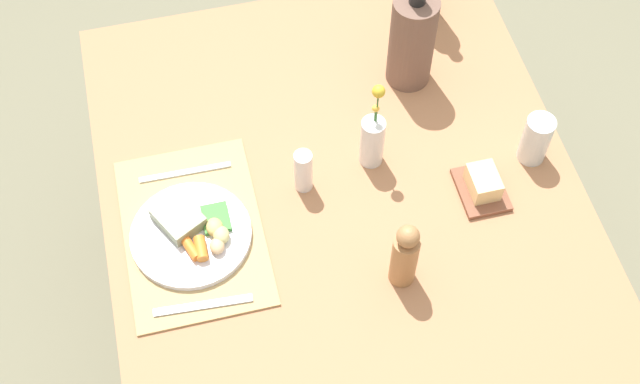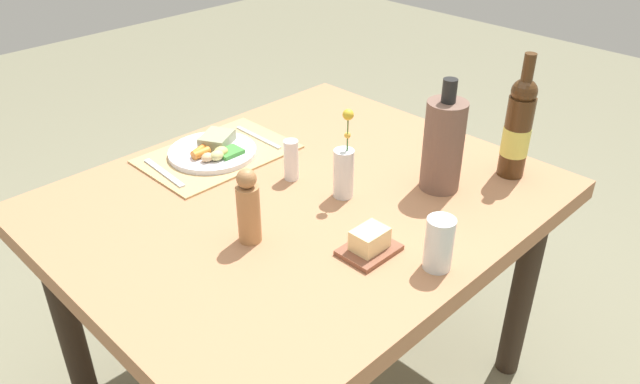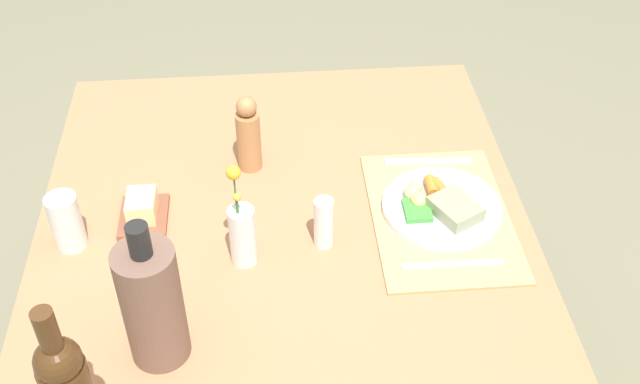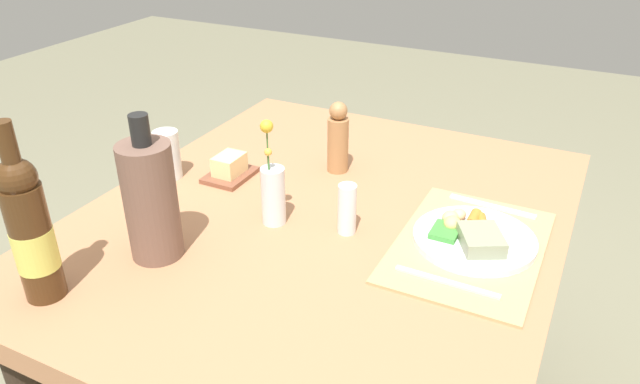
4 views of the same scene
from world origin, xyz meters
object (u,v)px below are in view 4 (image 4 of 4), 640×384
object	(u,v)px
knife	(492,206)
fork	(447,282)
water_tumbler	(168,157)
flower_vase	(273,192)
dining_table	(322,246)
butter_dish	(230,169)
dinner_plate	(473,236)
cooler_bottle	(151,200)
salt_shaker	(347,209)
pepper_mill	(338,139)
wine_bottle	(30,230)

from	to	relation	value
knife	fork	bearing A→B (deg)	-178.73
knife	water_tumbler	bearing A→B (deg)	107.96
flower_vase	water_tumbler	world-z (taller)	flower_vase
dining_table	butter_dish	xyz separation A→B (m)	(0.06, 0.30, 0.11)
dinner_plate	cooler_bottle	bearing A→B (deg)	119.28
flower_vase	salt_shaker	size ratio (longest dim) A/B	2.14
fork	cooler_bottle	bearing A→B (deg)	106.84
pepper_mill	butter_dish	distance (m)	0.29
knife	pepper_mill	world-z (taller)	pepper_mill
fork	flower_vase	bearing A→B (deg)	83.35
knife	salt_shaker	xyz separation A→B (m)	(-0.24, 0.26, 0.05)
fork	water_tumbler	xyz separation A→B (m)	(0.13, 0.76, 0.05)
flower_vase	salt_shaker	distance (m)	0.17
salt_shaker	butter_dish	bearing A→B (deg)	74.22
fork	knife	xyz separation A→B (m)	(0.33, -0.01, 0.00)
knife	cooler_bottle	world-z (taller)	cooler_bottle
fork	knife	bearing A→B (deg)	-1.32
dining_table	knife	world-z (taller)	knife
pepper_mill	flower_vase	distance (m)	0.30
dining_table	fork	distance (m)	0.36
dining_table	cooler_bottle	bearing A→B (deg)	141.03
dining_table	salt_shaker	size ratio (longest dim) A/B	10.82
wine_bottle	butter_dish	bearing A→B (deg)	-3.73
fork	flower_vase	distance (m)	0.42
water_tumbler	cooler_bottle	bearing A→B (deg)	-145.08
flower_vase	cooler_bottle	xyz separation A→B (m)	(-0.21, 0.15, 0.05)
knife	butter_dish	size ratio (longest dim) A/B	1.54
dining_table	butter_dish	bearing A→B (deg)	77.64
pepper_mill	flower_vase	xyz separation A→B (m)	(-0.30, 0.02, -0.01)
cooler_bottle	flower_vase	bearing A→B (deg)	-34.99
cooler_bottle	dinner_plate	bearing A→B (deg)	-60.72
dining_table	wine_bottle	xyz separation A→B (m)	(-0.49, 0.33, 0.23)
water_tumbler	butter_dish	distance (m)	0.16
dining_table	fork	bearing A→B (deg)	-111.85
wine_bottle	pepper_mill	bearing A→B (deg)	-20.41
dinner_plate	fork	size ratio (longest dim) A/B	1.25
knife	wine_bottle	distance (m)	0.97
dining_table	cooler_bottle	xyz separation A→B (m)	(-0.29, 0.23, 0.21)
dining_table	flower_vase	world-z (taller)	flower_vase
fork	knife	world-z (taller)	same
dining_table	cooler_bottle	distance (m)	0.43
fork	flower_vase	world-z (taller)	flower_vase
pepper_mill	wine_bottle	world-z (taller)	wine_bottle
knife	water_tumbler	world-z (taller)	water_tumbler
dining_table	knife	xyz separation A→B (m)	(0.20, -0.34, 0.09)
dinner_plate	flower_vase	xyz separation A→B (m)	(-0.11, 0.42, 0.06)
cooler_bottle	salt_shaker	distance (m)	0.40
knife	pepper_mill	bearing A→B (deg)	89.95
dinner_plate	salt_shaker	world-z (taller)	salt_shaker
knife	flower_vase	distance (m)	0.51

